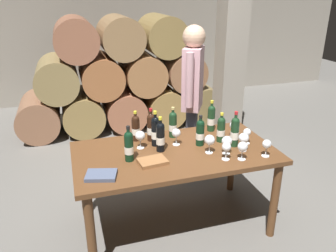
% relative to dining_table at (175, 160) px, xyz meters
% --- Properties ---
extents(ground_plane, '(14.00, 14.00, 0.00)m').
position_rel_dining_table_xyz_m(ground_plane, '(0.00, 0.00, -0.67)').
color(ground_plane, '#66635E').
extents(cellar_back_wall, '(10.00, 0.24, 2.80)m').
position_rel_dining_table_xyz_m(cellar_back_wall, '(0.00, 4.20, 0.73)').
color(cellar_back_wall, gray).
rests_on(cellar_back_wall, ground_plane).
extents(barrel_stack, '(3.12, 0.90, 1.69)m').
position_rel_dining_table_xyz_m(barrel_stack, '(0.00, 2.60, 0.09)').
color(barrel_stack, '#885C42').
rests_on(barrel_stack, ground_plane).
extents(stone_pillar, '(0.32, 0.32, 2.60)m').
position_rel_dining_table_xyz_m(stone_pillar, '(1.30, 1.60, 0.63)').
color(stone_pillar, gray).
rests_on(stone_pillar, ground_plane).
extents(dining_table, '(1.70, 0.90, 0.76)m').
position_rel_dining_table_xyz_m(dining_table, '(0.00, 0.00, 0.00)').
color(dining_table, brown).
rests_on(dining_table, ground_plane).
extents(wine_bottle_0, '(0.07, 0.07, 0.32)m').
position_rel_dining_table_xyz_m(wine_bottle_0, '(-0.13, 0.16, 0.23)').
color(wine_bottle_0, black).
rests_on(wine_bottle_0, dining_table).
extents(wine_bottle_1, '(0.07, 0.07, 0.27)m').
position_rel_dining_table_xyz_m(wine_bottle_1, '(0.45, 0.07, 0.21)').
color(wine_bottle_1, '#19381E').
rests_on(wine_bottle_1, dining_table).
extents(wine_bottle_2, '(0.07, 0.07, 0.32)m').
position_rel_dining_table_xyz_m(wine_bottle_2, '(0.52, -0.06, 0.23)').
color(wine_bottle_2, '#19381E').
rests_on(wine_bottle_2, dining_table).
extents(wine_bottle_3, '(0.07, 0.07, 0.29)m').
position_rel_dining_table_xyz_m(wine_bottle_3, '(0.07, 0.29, 0.22)').
color(wine_bottle_3, '#19381E').
rests_on(wine_bottle_3, dining_table).
extents(wine_bottle_4, '(0.07, 0.07, 0.31)m').
position_rel_dining_table_xyz_m(wine_bottle_4, '(-0.12, 0.04, 0.22)').
color(wine_bottle_4, black).
rests_on(wine_bottle_4, dining_table).
extents(wine_bottle_5, '(0.07, 0.07, 0.30)m').
position_rel_dining_table_xyz_m(wine_bottle_5, '(-0.40, -0.05, 0.22)').
color(wine_bottle_5, black).
rests_on(wine_bottle_5, dining_table).
extents(wine_bottle_6, '(0.07, 0.07, 0.28)m').
position_rel_dining_table_xyz_m(wine_bottle_6, '(0.25, 0.05, 0.21)').
color(wine_bottle_6, black).
rests_on(wine_bottle_6, dining_table).
extents(wine_bottle_7, '(0.07, 0.07, 0.30)m').
position_rel_dining_table_xyz_m(wine_bottle_7, '(0.47, 0.32, 0.22)').
color(wine_bottle_7, '#19381E').
rests_on(wine_bottle_7, dining_table).
extents(wine_bottle_8, '(0.07, 0.07, 0.28)m').
position_rel_dining_table_xyz_m(wine_bottle_8, '(-0.27, 0.31, 0.21)').
color(wine_bottle_8, black).
rests_on(wine_bottle_8, dining_table).
extents(wine_bottle_9, '(0.07, 0.07, 0.31)m').
position_rel_dining_table_xyz_m(wine_bottle_9, '(-0.14, 0.27, 0.22)').
color(wine_bottle_9, black).
rests_on(wine_bottle_9, dining_table).
extents(wine_glass_0, '(0.08, 0.08, 0.15)m').
position_rel_dining_table_xyz_m(wine_glass_0, '(0.05, 0.11, 0.20)').
color(wine_glass_0, white).
rests_on(wine_glass_0, dining_table).
extents(wine_glass_1, '(0.07, 0.07, 0.15)m').
position_rel_dining_table_xyz_m(wine_glass_1, '(0.68, -0.31, 0.20)').
color(wine_glass_1, white).
rests_on(wine_glass_1, dining_table).
extents(wine_glass_2, '(0.07, 0.07, 0.14)m').
position_rel_dining_table_xyz_m(wine_glass_2, '(0.65, -0.05, 0.19)').
color(wine_glass_2, white).
rests_on(wine_glass_2, dining_table).
extents(wine_glass_3, '(0.09, 0.09, 0.16)m').
position_rel_dining_table_xyz_m(wine_glass_3, '(-0.27, 0.14, 0.20)').
color(wine_glass_3, white).
rests_on(wine_glass_3, dining_table).
extents(wine_glass_4, '(0.09, 0.09, 0.16)m').
position_rel_dining_table_xyz_m(wine_glass_4, '(0.26, -0.12, 0.20)').
color(wine_glass_4, white).
rests_on(wine_glass_4, dining_table).
extents(wine_glass_5, '(0.09, 0.09, 0.16)m').
position_rel_dining_table_xyz_m(wine_glass_5, '(0.55, -0.17, 0.20)').
color(wine_glass_5, white).
rests_on(wine_glass_5, dining_table).
extents(wine_glass_6, '(0.08, 0.08, 0.15)m').
position_rel_dining_table_xyz_m(wine_glass_6, '(0.46, -0.31, 0.20)').
color(wine_glass_6, white).
rests_on(wine_glass_6, dining_table).
extents(wine_glass_7, '(0.09, 0.09, 0.16)m').
position_rel_dining_table_xyz_m(wine_glass_7, '(0.39, -0.18, 0.20)').
color(wine_glass_7, white).
rests_on(wine_glass_7, dining_table).
extents(wine_glass_8, '(0.07, 0.07, 0.15)m').
position_rel_dining_table_xyz_m(wine_glass_8, '(0.34, -0.27, 0.20)').
color(wine_glass_8, white).
rests_on(wine_glass_8, dining_table).
extents(wine_glass_9, '(0.08, 0.08, 0.15)m').
position_rel_dining_table_xyz_m(wine_glass_9, '(0.61, 0.12, 0.20)').
color(wine_glass_9, white).
rests_on(wine_glass_9, dining_table).
extents(tasting_notebook, '(0.26, 0.21, 0.03)m').
position_rel_dining_table_xyz_m(tasting_notebook, '(-0.65, -0.25, 0.11)').
color(tasting_notebook, '#4C5670').
rests_on(tasting_notebook, dining_table).
extents(leather_ledger, '(0.24, 0.18, 0.03)m').
position_rel_dining_table_xyz_m(leather_ledger, '(-0.24, -0.15, 0.11)').
color(leather_ledger, '#936038').
rests_on(leather_ledger, dining_table).
extents(sommelier_presenting, '(0.32, 0.44, 1.72)m').
position_rel_dining_table_xyz_m(sommelier_presenting, '(0.44, 0.75, 0.37)').
color(sommelier_presenting, '#383842').
rests_on(sommelier_presenting, ground_plane).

